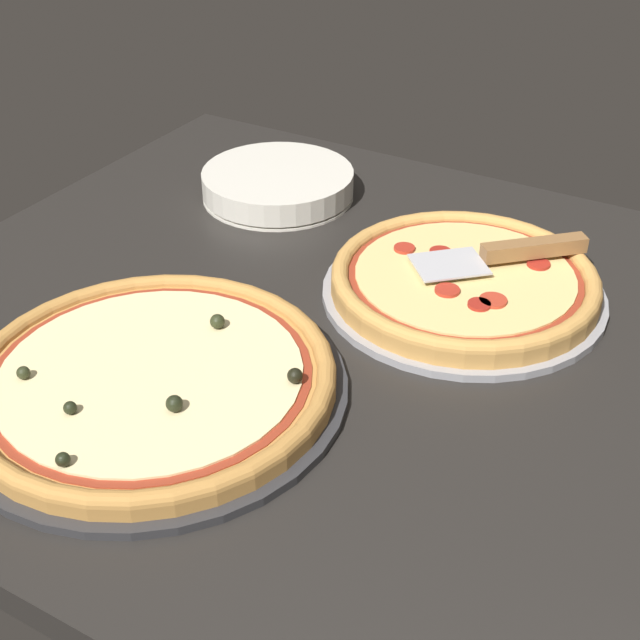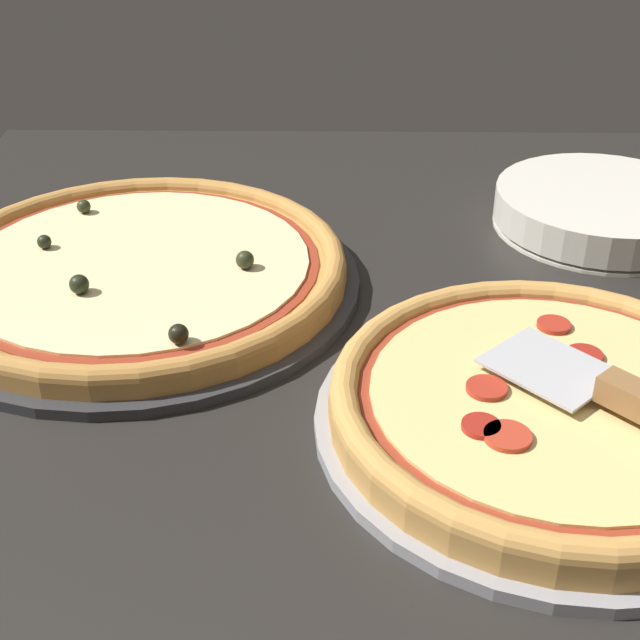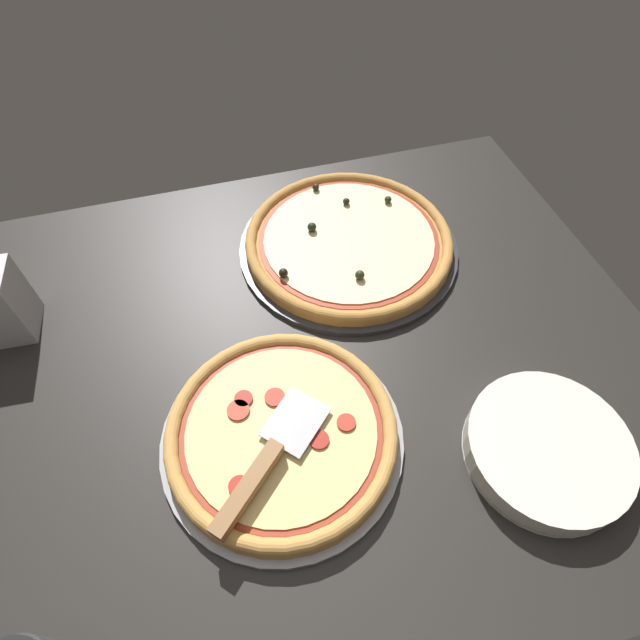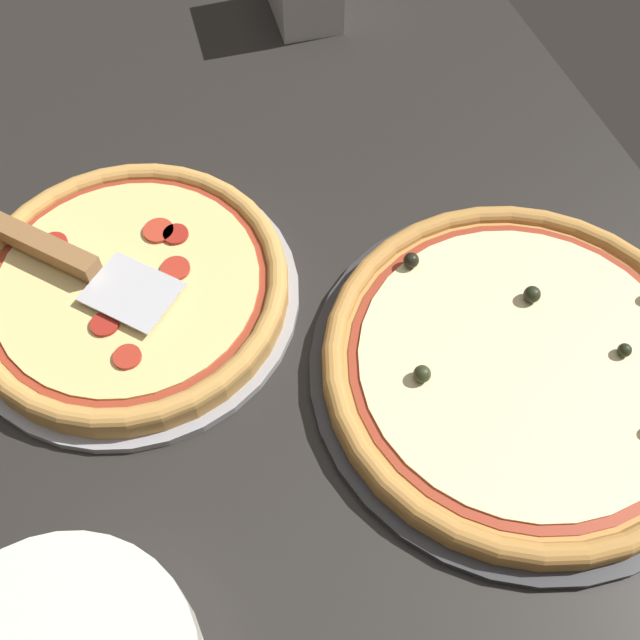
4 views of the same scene
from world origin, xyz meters
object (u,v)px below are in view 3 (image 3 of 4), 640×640
at_px(plate_stack, 547,449).
at_px(serving_spatula, 258,474).
at_px(pizza_front, 282,431).
at_px(pizza_back, 349,240).

bearing_deg(plate_stack, serving_spatula, 170.59).
relative_size(pizza_front, pizza_back, 0.84).
distance_m(pizza_back, plate_stack, 0.49).
bearing_deg(serving_spatula, plate_stack, -9.41).
xyz_separation_m(pizza_front, pizza_back, (0.21, 0.35, -0.00)).
bearing_deg(serving_spatula, pizza_front, 53.33).
relative_size(pizza_back, serving_spatula, 2.03).
bearing_deg(pizza_back, serving_spatula, -122.37).
distance_m(pizza_back, serving_spatula, 0.48).
bearing_deg(serving_spatula, pizza_back, 57.63).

